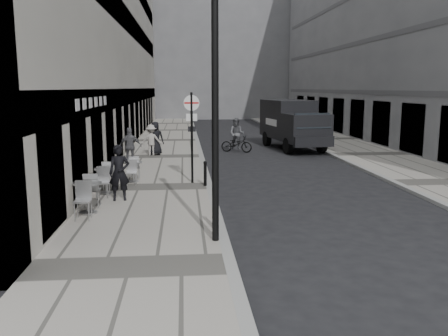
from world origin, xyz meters
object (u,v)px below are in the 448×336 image
at_px(walking_man, 119,173).
at_px(cyclist, 237,139).
at_px(sign_post, 192,125).
at_px(panel_van, 292,122).
at_px(lamppost, 215,92).

xyz_separation_m(walking_man, cyclist, (4.98, 11.71, -0.24)).
bearing_deg(sign_post, panel_van, 63.39).
distance_m(walking_man, cyclist, 12.73).
bearing_deg(sign_post, walking_man, -127.77).
distance_m(sign_post, cyclist, 9.62).
bearing_deg(cyclist, panel_van, 42.53).
height_order(walking_man, cyclist, cyclist).
xyz_separation_m(lamppost, cyclist, (2.27, 15.91, -2.75)).
bearing_deg(panel_van, cyclist, -168.25).
height_order(sign_post, panel_van, sign_post).
height_order(sign_post, lamppost, lamppost).
bearing_deg(cyclist, sign_post, -83.13).
height_order(lamppost, panel_van, lamppost).
height_order(sign_post, cyclist, sign_post).
relative_size(walking_man, panel_van, 0.28).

